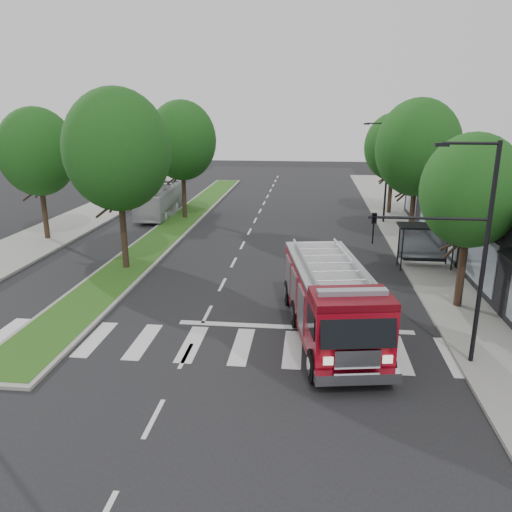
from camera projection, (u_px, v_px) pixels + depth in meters
The scene contains 15 objects.
ground at pixel (207, 314), 22.65m from camera, with size 140.00×140.00×0.00m, color black.
sidewalk_right at pixel (438, 258), 30.88m from camera, with size 5.00×80.00×0.15m, color gray.
sidewalk_left at pixel (26, 246), 33.67m from camera, with size 5.00×80.00×0.15m, color gray.
median at pixel (179, 223), 40.41m from camera, with size 3.00×50.00×0.15m.
bus_shelter at pixel (426, 234), 28.69m from camera, with size 3.20×1.60×2.61m.
tree_right_near at pixel (471, 191), 21.81m from camera, with size 4.40×4.40×8.05m.
tree_right_mid at pixel (418, 148), 32.98m from camera, with size 5.60×5.60×9.72m.
tree_right_far at pixel (394, 147), 42.69m from camera, with size 5.00×5.00×8.73m.
tree_median_near at pixel (117, 150), 27.06m from camera, with size 5.80×5.80×10.16m.
tree_median_far at pixel (182, 141), 40.50m from camera, with size 5.60×5.60×9.72m.
tree_left_mid at pixel (37, 152), 33.80m from camera, with size 5.20×5.20×9.16m.
streetlight_right_near at pixel (460, 240), 17.00m from camera, with size 4.08×0.22×8.00m.
streetlight_right_far at pixel (385, 168), 39.38m from camera, with size 2.11×0.20×8.00m.
fire_engine at pixel (331, 300), 20.13m from camera, with size 4.23×9.58×3.21m.
city_bus at pixel (160, 200), 43.50m from camera, with size 2.19×9.34×2.60m, color #B9B9BD.
Camera 1 is at (4.47, -20.61, 8.96)m, focal length 35.00 mm.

